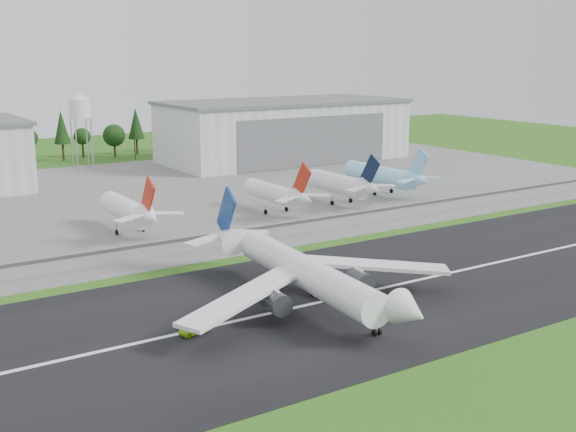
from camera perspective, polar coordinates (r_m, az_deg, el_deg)
ground at (r=135.26m, az=10.58°, el=-6.71°), size 600.00×600.00×0.00m
runway at (r=142.23m, az=7.81°, el=-5.61°), size 320.00×60.00×0.10m
runway_centerline at (r=142.21m, az=7.81°, el=-5.58°), size 220.00×1.00×0.02m
apron at (r=233.99m, az=-9.94°, el=1.62°), size 320.00×150.00×0.10m
blast_fence at (r=176.83m, az=-1.66°, el=-1.23°), size 240.00×0.61×3.50m
hangar_east at (r=306.19m, az=-0.31°, el=6.80°), size 102.00×47.00×25.20m
water_tower at (r=289.95m, az=-16.14°, el=8.33°), size 8.40×8.40×29.40m
utility_poles at (r=308.32m, az=-15.79°, el=4.00°), size 230.00×3.00×12.00m
treeline at (r=322.55m, az=-16.59°, el=4.32°), size 320.00×16.00×22.00m
main_airliner at (r=129.35m, az=1.58°, el=-5.11°), size 57.08×59.27×18.17m
ground_vehicle at (r=119.26m, az=-7.47°, el=-8.91°), size 5.34×3.36×1.37m
parked_jet_red_a at (r=183.64m, az=-12.29°, el=0.40°), size 7.36×31.29×16.65m
parked_jet_red_b at (r=202.51m, az=-0.72°, el=1.77°), size 7.36×31.29×16.39m
parked_jet_navy at (r=215.47m, az=4.50°, el=2.50°), size 7.36×31.29×16.78m
parked_jet_skyblue at (r=232.00m, az=7.78°, el=3.17°), size 7.36×37.29×16.85m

